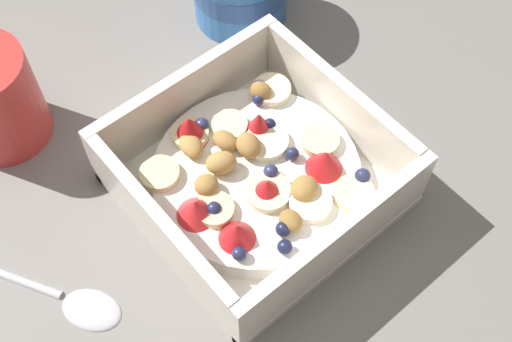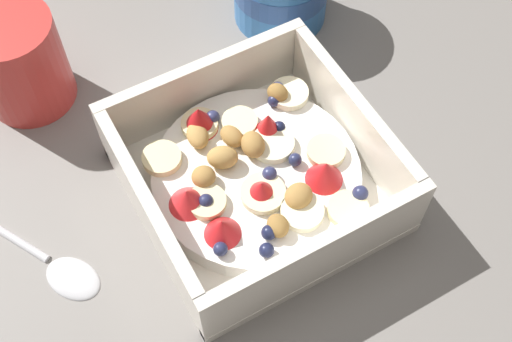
{
  "view_description": "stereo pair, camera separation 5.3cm",
  "coord_description": "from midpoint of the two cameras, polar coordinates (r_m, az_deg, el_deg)",
  "views": [
    {
      "loc": [
        -0.16,
        -0.21,
        0.48
      ],
      "look_at": [
        0.02,
        0.0,
        0.03
      ],
      "focal_mm": 46.35,
      "sensor_mm": 36.0,
      "label": 1
    },
    {
      "loc": [
        -0.12,
        -0.24,
        0.48
      ],
      "look_at": [
        0.02,
        0.0,
        0.03
      ],
      "focal_mm": 46.35,
      "sensor_mm": 36.0,
      "label": 2
    }
  ],
  "objects": [
    {
      "name": "ground_plane",
      "position": [
        0.55,
        -4.29,
        -3.03
      ],
      "size": [
        2.4,
        2.4,
        0.0
      ],
      "primitive_type": "plane",
      "color": "gray"
    },
    {
      "name": "spoon",
      "position": [
        0.54,
        -19.56,
        -10.13
      ],
      "size": [
        0.1,
        0.16,
        0.01
      ],
      "color": "silver",
      "rests_on": "ground"
    },
    {
      "name": "fruit_bowl",
      "position": [
        0.54,
        -2.89,
        -0.58
      ],
      "size": [
        0.19,
        0.19,
        0.07
      ],
      "color": "white",
      "rests_on": "ground"
    }
  ]
}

